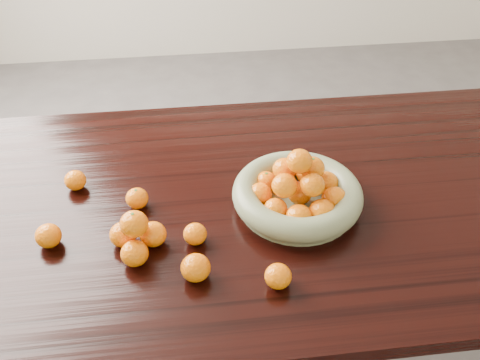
{
  "coord_description": "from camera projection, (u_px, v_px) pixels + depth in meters",
  "views": [
    {
      "loc": [
        -0.17,
        -1.09,
        1.69
      ],
      "look_at": [
        -0.04,
        -0.02,
        0.83
      ],
      "focal_mm": 40.0,
      "sensor_mm": 36.0,
      "label": 1
    }
  ],
  "objects": [
    {
      "name": "loose_orange_1",
      "position": [
        195.0,
        234.0,
        1.3
      ],
      "size": [
        0.06,
        0.06,
        0.05
      ],
      "primitive_type": "ellipsoid",
      "color": "orange",
      "rests_on": "dining_table"
    },
    {
      "name": "dining_table",
      "position": [
        254.0,
        221.0,
        1.5
      ],
      "size": [
        2.0,
        1.0,
        0.75
      ],
      "color": "black",
      "rests_on": "ground"
    },
    {
      "name": "ground",
      "position": [
        251.0,
        356.0,
        1.92
      ],
      "size": [
        5.0,
        5.0,
        0.0
      ],
      "primitive_type": "plane",
      "color": "#565351",
      "rests_on": "ground"
    },
    {
      "name": "loose_orange_3",
      "position": [
        75.0,
        180.0,
        1.46
      ],
      "size": [
        0.06,
        0.06,
        0.05
      ],
      "primitive_type": "ellipsoid",
      "color": "orange",
      "rests_on": "dining_table"
    },
    {
      "name": "loose_orange_5",
      "position": [
        196.0,
        268.0,
        1.21
      ],
      "size": [
        0.07,
        0.07,
        0.06
      ],
      "primitive_type": "ellipsoid",
      "color": "orange",
      "rests_on": "dining_table"
    },
    {
      "name": "orange_pyramid",
      "position": [
        136.0,
        236.0,
        1.27
      ],
      "size": [
        0.14,
        0.13,
        0.12
      ],
      "rotation": [
        0.0,
        0.0,
        -0.1
      ],
      "color": "orange",
      "rests_on": "dining_table"
    },
    {
      "name": "loose_orange_0",
      "position": [
        137.0,
        198.0,
        1.4
      ],
      "size": [
        0.06,
        0.06,
        0.06
      ],
      "primitive_type": "ellipsoid",
      "color": "orange",
      "rests_on": "dining_table"
    },
    {
      "name": "loose_orange_4",
      "position": [
        48.0,
        236.0,
        1.29
      ],
      "size": [
        0.06,
        0.06,
        0.06
      ],
      "primitive_type": "ellipsoid",
      "color": "orange",
      "rests_on": "dining_table"
    },
    {
      "name": "loose_orange_2",
      "position": [
        278.0,
        276.0,
        1.19
      ],
      "size": [
        0.06,
        0.06,
        0.06
      ],
      "primitive_type": "ellipsoid",
      "color": "orange",
      "rests_on": "dining_table"
    },
    {
      "name": "fruit_bowl",
      "position": [
        298.0,
        193.0,
        1.39
      ],
      "size": [
        0.34,
        0.34,
        0.17
      ],
      "rotation": [
        0.0,
        0.0,
        0.11
      ],
      "color": "gray",
      "rests_on": "dining_table"
    }
  ]
}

